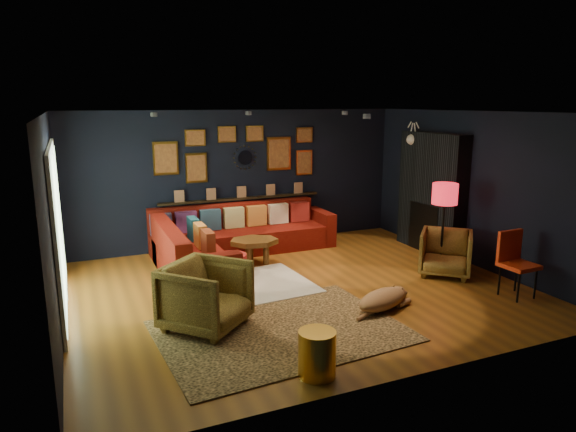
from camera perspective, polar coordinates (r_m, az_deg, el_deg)
name	(u,v)px	position (r m, az deg, el deg)	size (l,w,h in m)	color
floor	(298,289)	(7.78, 1.17, -8.08)	(6.50, 6.50, 0.00)	#92551A
room_walls	(299,184)	(7.37, 1.22, 3.59)	(6.50, 6.50, 6.50)	black
sectional	(224,243)	(9.10, -7.09, -2.96)	(3.41, 2.69, 0.86)	maroon
ledge	(241,198)	(9.95, -5.19, 1.96)	(3.20, 0.12, 0.04)	black
gallery_wall	(239,152)	(9.86, -5.43, 7.07)	(3.15, 0.04, 1.02)	gold
sunburst_mirror	(245,158)	(9.91, -4.80, 6.48)	(0.47, 0.16, 0.47)	silver
fireplace	(431,197)	(9.84, 15.59, 2.03)	(0.31, 1.60, 2.20)	black
deer_head	(419,139)	(10.14, 14.37, 8.27)	(0.50, 0.28, 0.45)	white
sliding_door	(58,229)	(7.41, -24.17, -1.36)	(0.06, 2.80, 2.20)	white
ceiling_spots	(278,114)	(8.02, -1.16, 11.26)	(3.30, 2.50, 0.06)	black
shag_rug	(241,287)	(7.83, -5.24, -7.89)	(2.09, 1.52, 0.03)	white
leopard_rug	(281,331)	(6.42, -0.78, -12.63)	(2.89, 2.07, 0.02)	tan
coffee_table	(254,244)	(8.80, -3.77, -3.12)	(0.95, 0.78, 0.42)	brown
pouf	(231,264)	(8.33, -6.31, -5.35)	(0.50, 0.50, 0.33)	#A61F1B
armchair_left	(206,293)	(6.42, -9.11, -8.44)	(0.89, 0.84, 0.92)	gold
armchair_right	(446,251)	(8.65, 17.13, -3.71)	(0.78, 0.73, 0.80)	gold
gold_stool	(317,354)	(5.40, 3.25, -15.02)	(0.39, 0.39, 0.48)	gold
orange_chair	(515,258)	(8.05, 23.88, -4.29)	(0.46, 0.46, 0.94)	black
floor_lamp	(445,198)	(8.62, 17.01, 1.90)	(0.41, 0.41, 1.47)	black
dog	(383,296)	(7.07, 10.46, -8.72)	(1.18, 0.58, 0.37)	#AA7447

